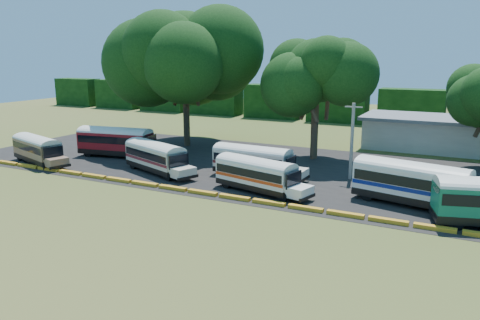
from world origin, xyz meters
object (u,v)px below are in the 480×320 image
at_px(bus_red, 117,140).
at_px(bus_cream_west, 156,155).
at_px(bus_white_red, 258,173).
at_px(tree_west, 185,56).
at_px(bus_beige, 38,148).

xyz_separation_m(bus_red, bus_cream_west, (8.34, -3.92, -0.22)).
distance_m(bus_red, bus_white_red, 20.69).
bearing_deg(tree_west, bus_beige, -118.98).
xyz_separation_m(bus_cream_west, tree_west, (-5.01, 13.13, 9.45)).
relative_size(bus_red, tree_west, 0.64).
height_order(bus_red, tree_west, tree_west).
relative_size(bus_cream_west, bus_white_red, 1.04).
bearing_deg(bus_white_red, bus_beige, -164.23).
relative_size(bus_red, bus_white_red, 1.16).
bearing_deg(bus_beige, bus_cream_west, 27.44).
height_order(bus_cream_west, bus_white_red, bus_cream_west).
height_order(bus_red, bus_white_red, bus_red).
distance_m(bus_red, tree_west, 13.46).
xyz_separation_m(bus_red, tree_west, (3.33, 9.21, 9.23)).
distance_m(bus_beige, bus_white_red, 25.29).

